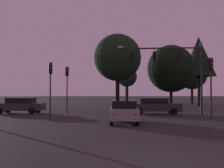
# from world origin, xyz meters

# --- Properties ---
(ground_plane) EXTENTS (168.00, 168.00, 0.00)m
(ground_plane) POSITION_xyz_m (0.00, 24.50, 0.00)
(ground_plane) COLOR black
(ground_plane) RESTS_ON ground
(traffic_signal_mast_arm) EXTENTS (7.63, 0.81, 6.52)m
(traffic_signal_mast_arm) POSITION_xyz_m (3.95, 16.09, 4.69)
(traffic_signal_mast_arm) COLOR #232326
(traffic_signal_mast_arm) RESTS_ON ground
(traffic_light_corner_left) EXTENTS (0.33, 0.37, 4.71)m
(traffic_light_corner_left) POSITION_xyz_m (6.08, 12.43, 3.32)
(traffic_light_corner_left) COLOR #232326
(traffic_light_corner_left) RESTS_ON ground
(traffic_light_corner_right) EXTENTS (0.31, 0.35, 4.49)m
(traffic_light_corner_right) POSITION_xyz_m (-5.95, 17.69, 3.18)
(traffic_light_corner_right) COLOR #232326
(traffic_light_corner_right) RESTS_ON ground
(traffic_light_median) EXTENTS (0.36, 0.38, 4.41)m
(traffic_light_median) POSITION_xyz_m (-6.50, 13.01, 3.12)
(traffic_light_median) COLOR #232326
(traffic_light_median) RESTS_ON ground
(car_nearside_lane) EXTENTS (1.82, 4.13, 1.52)m
(car_nearside_lane) POSITION_xyz_m (-0.80, 9.72, 0.79)
(car_nearside_lane) COLOR gray
(car_nearside_lane) RESTS_ON ground
(car_crossing_left) EXTENTS (4.74, 2.07, 1.52)m
(car_crossing_left) POSITION_xyz_m (2.40, 16.50, 0.80)
(car_crossing_left) COLOR #232328
(car_crossing_left) RESTS_ON ground
(car_crossing_right) EXTENTS (4.75, 2.07, 1.52)m
(car_crossing_right) POSITION_xyz_m (-10.37, 17.31, 0.80)
(car_crossing_right) COLOR #232328
(car_crossing_right) RESTS_ON ground
(tree_behind_sign) EXTENTS (4.89, 4.89, 10.07)m
(tree_behind_sign) POSITION_xyz_m (11.01, 30.64, 7.16)
(tree_behind_sign) COLOR black
(tree_behind_sign) RESTS_ON ground
(tree_left_far) EXTENTS (5.82, 5.82, 7.81)m
(tree_left_far) POSITION_xyz_m (5.67, 24.70, 4.89)
(tree_left_far) COLOR black
(tree_left_far) RESTS_ON ground
(tree_center_horizon) EXTENTS (3.47, 3.47, 6.37)m
(tree_center_horizon) POSITION_xyz_m (0.98, 38.04, 4.57)
(tree_center_horizon) COLOR black
(tree_center_horizon) RESTS_ON ground
(tree_right_cluster) EXTENTS (5.18, 5.18, 7.62)m
(tree_right_cluster) POSITION_xyz_m (12.12, 37.80, 5.02)
(tree_right_cluster) COLOR black
(tree_right_cluster) RESTS_ON ground
(tree_lot_edge) EXTENTS (5.16, 5.16, 8.38)m
(tree_lot_edge) POSITION_xyz_m (-0.99, 20.91, 5.78)
(tree_lot_edge) COLOR black
(tree_lot_edge) RESTS_ON ground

